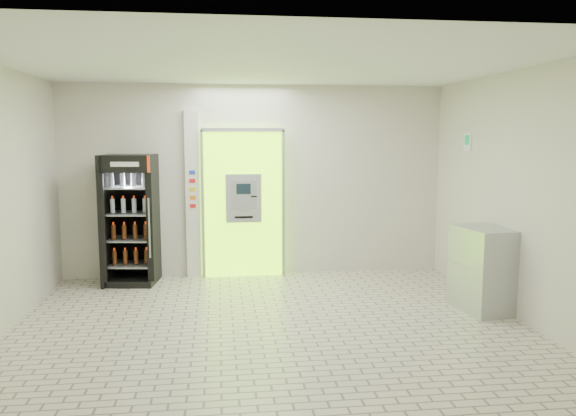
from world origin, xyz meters
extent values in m
plane|color=#BFB59F|center=(0.00, 0.00, 0.00)|extent=(6.00, 6.00, 0.00)
plane|color=beige|center=(0.00, 2.50, 1.50)|extent=(6.00, 0.00, 6.00)
plane|color=beige|center=(0.00, -2.50, 1.50)|extent=(6.00, 0.00, 6.00)
plane|color=beige|center=(3.00, 0.00, 1.50)|extent=(0.00, 5.00, 5.00)
plane|color=white|center=(0.00, 0.00, 3.00)|extent=(6.00, 6.00, 0.00)
cube|color=#8DFB0A|center=(-0.20, 2.43, 1.15)|extent=(1.20, 0.12, 2.30)
cube|color=gray|center=(-0.20, 2.36, 2.30)|extent=(1.28, 0.04, 0.06)
cube|color=gray|center=(-0.83, 2.36, 1.15)|extent=(0.04, 0.04, 2.30)
cube|color=gray|center=(0.43, 2.36, 1.15)|extent=(0.04, 0.04, 2.30)
cube|color=black|center=(-0.10, 2.38, 0.50)|extent=(0.62, 0.01, 0.67)
cube|color=black|center=(-0.54, 2.38, 1.98)|extent=(0.22, 0.01, 0.18)
cube|color=#A7AAAF|center=(-0.20, 2.32, 1.25)|extent=(0.55, 0.12, 0.75)
cube|color=black|center=(-0.20, 2.25, 1.40)|extent=(0.22, 0.01, 0.16)
cube|color=gray|center=(-0.20, 2.25, 1.12)|extent=(0.16, 0.01, 0.12)
cube|color=black|center=(-0.04, 2.25, 1.28)|extent=(0.09, 0.01, 0.02)
cube|color=black|center=(-0.20, 2.25, 0.96)|extent=(0.28, 0.01, 0.03)
cube|color=silver|center=(-0.98, 2.45, 1.30)|extent=(0.22, 0.10, 2.60)
cube|color=#193FB2|center=(-0.98, 2.40, 1.65)|extent=(0.09, 0.01, 0.06)
cube|color=red|center=(-0.98, 2.40, 1.52)|extent=(0.09, 0.01, 0.06)
cube|color=yellow|center=(-0.98, 2.40, 1.39)|extent=(0.09, 0.01, 0.06)
cube|color=orange|center=(-0.98, 2.40, 1.26)|extent=(0.09, 0.01, 0.06)
cube|color=red|center=(-0.98, 2.40, 1.13)|extent=(0.09, 0.01, 0.06)
cube|color=black|center=(-1.90, 2.16, 0.97)|extent=(0.81, 0.75, 1.93)
cube|color=black|center=(-1.90, 2.47, 0.97)|extent=(0.73, 0.14, 1.93)
cube|color=#B02409|center=(-1.90, 1.84, 1.81)|extent=(0.71, 0.10, 0.23)
cube|color=white|center=(-1.90, 1.83, 1.81)|extent=(0.40, 0.06, 0.07)
cube|color=black|center=(-1.90, 2.16, 0.05)|extent=(0.81, 0.75, 0.10)
cylinder|color=gray|center=(-1.58, 1.81, 0.89)|extent=(0.03, 0.03, 0.87)
cube|color=gray|center=(-1.90, 2.16, 0.29)|extent=(0.68, 0.64, 0.02)
cube|color=gray|center=(-1.90, 2.16, 0.68)|extent=(0.68, 0.64, 0.02)
cube|color=gray|center=(-1.90, 2.16, 1.06)|extent=(0.68, 0.64, 0.02)
cube|color=gray|center=(-1.90, 2.16, 1.45)|extent=(0.68, 0.64, 0.02)
cube|color=#A7AAAF|center=(2.72, 0.24, 0.53)|extent=(0.63, 0.86, 1.07)
cube|color=gray|center=(2.46, 0.24, 0.59)|extent=(0.11, 0.78, 0.01)
cube|color=white|center=(2.99, 1.40, 2.12)|extent=(0.02, 0.22, 0.26)
cube|color=#0D8F44|center=(2.98, 1.40, 2.15)|extent=(0.00, 0.14, 0.14)
camera|label=1|loc=(-0.58, -6.33, 2.21)|focal=35.00mm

